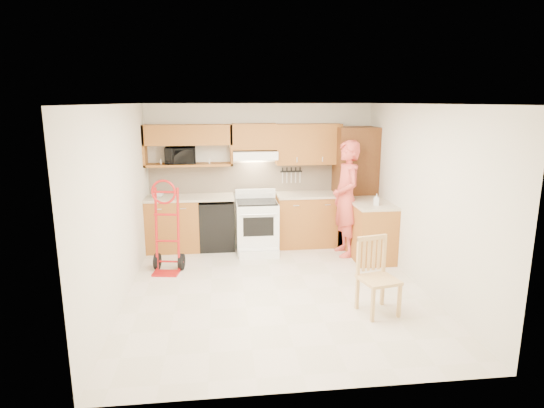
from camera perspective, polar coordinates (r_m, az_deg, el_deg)
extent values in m
cube|color=beige|center=(6.33, 0.54, -10.85)|extent=(4.00, 4.50, 0.02)
cube|color=white|center=(5.80, 0.59, 12.59)|extent=(4.00, 4.50, 0.02)
cube|color=beige|center=(8.15, -1.45, 3.76)|extent=(4.00, 0.02, 2.50)
cube|color=beige|center=(3.80, 4.91, -6.99)|extent=(4.00, 0.02, 2.50)
cube|color=beige|center=(6.03, -18.74, -0.15)|extent=(0.02, 4.50, 2.50)
cube|color=beige|center=(6.50, 18.42, 0.78)|extent=(0.02, 4.50, 2.50)
cube|color=beige|center=(8.13, -1.43, 3.38)|extent=(3.92, 0.03, 0.55)
cube|color=brown|center=(8.02, -12.31, -2.53)|extent=(0.90, 0.60, 0.90)
cube|color=black|center=(7.99, -6.94, -2.58)|extent=(0.60, 0.60, 0.85)
cube|color=brown|center=(8.13, 4.62, -2.06)|extent=(1.14, 0.60, 0.90)
cube|color=#B9AB8E|center=(7.89, -10.30, 0.81)|extent=(1.50, 0.63, 0.04)
cube|color=#B9AB8E|center=(8.03, 4.68, 1.18)|extent=(1.14, 0.63, 0.04)
cube|color=brown|center=(7.61, 12.25, -3.36)|extent=(0.60, 1.00, 0.90)
cube|color=#B9AB8E|center=(7.50, 12.42, 0.09)|extent=(0.63, 1.00, 0.04)
cube|color=#563211|center=(8.20, 10.33, 2.19)|extent=(0.70, 0.60, 2.10)
cube|color=brown|center=(7.88, -10.55, 8.58)|extent=(1.50, 0.33, 0.34)
cube|color=brown|center=(7.93, -10.40, 4.90)|extent=(1.50, 0.33, 0.04)
cube|color=brown|center=(7.89, -2.23, 8.50)|extent=(0.76, 0.33, 0.44)
cube|color=brown|center=(8.03, 4.61, 7.54)|extent=(1.14, 0.33, 0.70)
cube|color=white|center=(7.85, -2.18, 6.20)|extent=(0.76, 0.46, 0.14)
imported|color=black|center=(7.92, -11.48, 6.03)|extent=(0.53, 0.37, 0.28)
imported|color=#CA473D|center=(7.57, 9.34, 0.66)|extent=(0.50, 0.73, 1.92)
imported|color=white|center=(7.27, 13.04, 0.56)|extent=(0.11, 0.11, 0.18)
imported|color=white|center=(7.93, -14.22, 1.03)|extent=(0.22, 0.22, 0.05)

